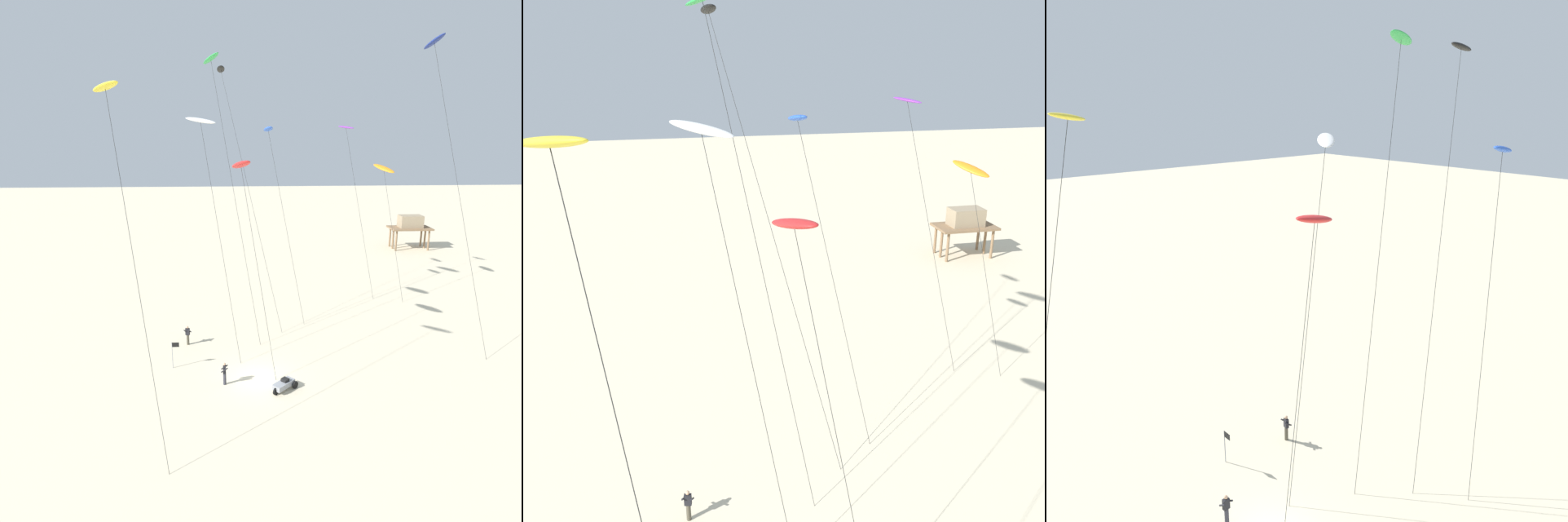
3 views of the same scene
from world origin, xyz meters
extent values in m
plane|color=beige|center=(0.00, 0.00, 0.00)|extent=(260.00, 260.00, 0.00)
ellipsoid|color=yellow|center=(-8.09, -3.92, 19.44)|extent=(2.21, 2.47, 0.65)
cylinder|color=#262626|center=(-6.57, -6.68, 9.67)|extent=(3.08, 5.56, 19.35)
ellipsoid|color=black|center=(-2.60, 17.28, 23.09)|extent=(1.00, 2.34, 0.70)
cylinder|color=#262626|center=(0.00, 12.57, 11.48)|extent=(5.23, 9.46, 22.97)
ellipsoid|color=purple|center=(10.63, 20.96, 17.85)|extent=(1.69, 2.02, 0.43)
cylinder|color=#262626|center=(11.98, 18.52, 8.89)|extent=(2.73, 4.92, 17.78)
ellipsoid|color=navy|center=(14.42, 8.67, 24.12)|extent=(1.35, 2.57, 1.16)
cylinder|color=#262626|center=(16.29, 5.29, 12.00)|extent=(3.77, 6.80, 24.01)
ellipsoid|color=orange|center=(14.21, 18.28, 13.66)|extent=(2.18, 2.60, 1.22)
cylinder|color=#262626|center=(15.17, 16.54, 6.77)|extent=(1.94, 3.49, 13.56)
ellipsoid|color=white|center=(-4.02, 7.56, 18.12)|extent=(2.98, 2.77, 0.82)
cylinder|color=#262626|center=(-2.59, 4.96, 9.01)|extent=(2.89, 5.22, 18.02)
ellipsoid|color=blue|center=(1.80, 15.14, 17.57)|extent=(1.07, 2.31, 0.71)
cylinder|color=#262626|center=(3.33, 12.37, 8.72)|extent=(3.09, 5.57, 17.46)
ellipsoid|color=red|center=(-0.95, 3.91, 14.98)|extent=(1.89, 3.23, 0.95)
cylinder|color=#262626|center=(0.20, 1.82, 7.41)|extent=(2.33, 4.21, 14.84)
ellipsoid|color=green|center=(-3.31, 12.49, 23.31)|extent=(2.00, 3.33, 0.87)
cylinder|color=#262626|center=(-1.39, 9.00, 11.60)|extent=(3.87, 7.00, 23.21)
cylinder|color=#4C4738|center=(-5.56, 5.90, 0.44)|extent=(0.22, 0.22, 0.88)
cube|color=black|center=(-5.56, 5.90, 1.17)|extent=(0.37, 0.27, 0.58)
sphere|color=tan|center=(-5.56, 5.90, 1.57)|extent=(0.20, 0.20, 0.20)
cylinder|color=black|center=(-5.77, 5.95, 1.22)|extent=(0.19, 0.51, 0.39)
cylinder|color=black|center=(-5.34, 5.86, 1.22)|extent=(0.19, 0.51, 0.39)
cylinder|color=#33333D|center=(-2.34, -0.67, 0.44)|extent=(0.22, 0.22, 0.88)
cube|color=black|center=(-2.34, -0.67, 1.17)|extent=(0.21, 0.34, 0.58)
sphere|color=tan|center=(-2.34, -0.67, 1.57)|extent=(0.20, 0.20, 0.20)
cylinder|color=black|center=(-2.34, -0.89, 1.22)|extent=(0.50, 0.10, 0.39)
cylinder|color=black|center=(-2.34, -0.45, 1.22)|extent=(0.50, 0.10, 0.39)
cylinder|color=#846647|center=(22.95, 36.76, 1.55)|extent=(0.28, 0.28, 3.11)
cylinder|color=#846647|center=(27.98, 36.76, 1.55)|extent=(0.28, 0.28, 3.11)
cylinder|color=#846647|center=(22.95, 39.65, 1.55)|extent=(0.28, 0.28, 3.11)
cylinder|color=#846647|center=(27.98, 39.65, 1.55)|extent=(0.28, 0.28, 3.11)
cylinder|color=#846647|center=(22.95, 38.21, 1.55)|extent=(0.28, 0.28, 3.11)
cylinder|color=#846647|center=(27.98, 38.21, 1.55)|extent=(0.28, 0.28, 3.11)
cube|color=#846647|center=(25.47, 38.21, 3.23)|extent=(6.28, 3.61, 0.24)
cube|color=#9E896B|center=(25.47, 38.21, 4.27)|extent=(3.45, 2.17, 1.85)
cube|color=gray|center=(1.73, -1.65, 0.44)|extent=(1.71, 1.69, 0.36)
cube|color=black|center=(1.84, -1.55, 0.72)|extent=(0.62, 0.62, 0.20)
cylinder|color=black|center=(1.16, -2.22, 0.26)|extent=(0.46, 0.45, 0.52)
cylinder|color=black|center=(2.57, -1.48, 0.26)|extent=(0.46, 0.45, 0.52)
cylinder|color=black|center=(1.93, -0.82, 0.26)|extent=(0.46, 0.45, 0.52)
cylinder|color=gray|center=(-6.31, 1.92, 1.05)|extent=(0.05, 0.05, 2.10)
cube|color=black|center=(-6.03, 1.92, 1.90)|extent=(0.52, 0.03, 0.36)
camera|label=1|loc=(-1.42, -29.60, 16.98)|focal=31.44mm
camera|label=2|loc=(-5.94, -17.50, 21.41)|focal=41.71mm
camera|label=3|loc=(16.30, -12.28, 20.24)|focal=36.90mm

